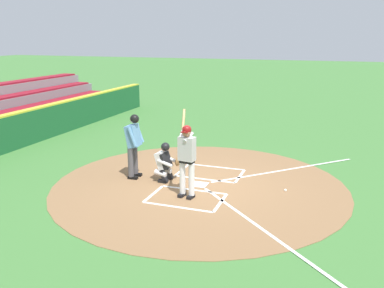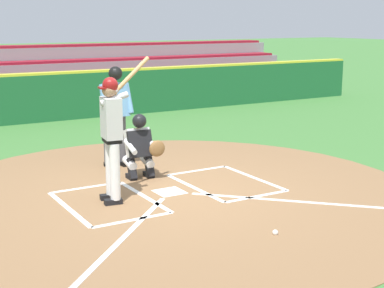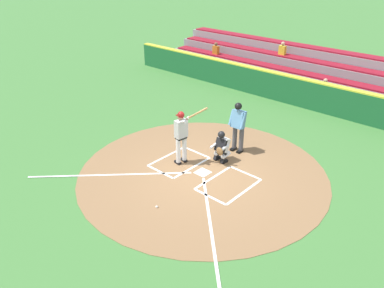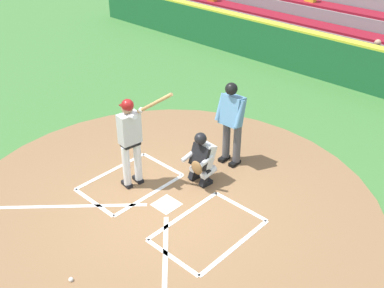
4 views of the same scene
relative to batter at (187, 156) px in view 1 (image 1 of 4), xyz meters
name	(u,v)px [view 1 (image 1 of 4)]	position (x,y,z in m)	size (l,w,h in m)	color
ground_plane	(199,185)	(-0.94, 0.02, -1.10)	(120.00, 120.00, 0.00)	#427A38
dirt_circle	(199,185)	(-0.94, 0.02, -1.09)	(8.00, 8.00, 0.01)	olive
home_plate_and_chalk	(230,188)	(-0.94, 0.90, -1.08)	(7.93, 4.91, 0.01)	white
batter	(187,156)	(0.00, 0.00, 0.00)	(1.01, 0.61, 2.13)	white
catcher	(165,161)	(-0.91, -0.98, -0.51)	(0.59, 0.64, 1.13)	black
plate_umpire	(134,142)	(-0.87, -1.93, -0.02)	(0.59, 0.42, 1.86)	#4C4C51
baseball	(285,190)	(-1.22, 2.32, -1.06)	(0.07, 0.07, 0.07)	white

